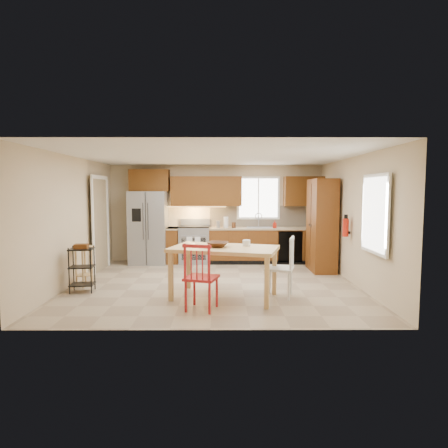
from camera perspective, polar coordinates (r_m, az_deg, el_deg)
name	(u,v)px	position (r m, az deg, el deg)	size (l,w,h in m)	color
floor	(214,283)	(7.51, -1.49, -9.04)	(5.50, 5.50, 0.00)	tan
ceiling	(214,156)	(7.32, -1.54, 10.31)	(5.50, 5.00, 0.02)	silver
wall_back	(216,213)	(9.80, -1.19, 1.65)	(5.50, 0.02, 2.50)	#CCB793
wall_front	(210,236)	(4.82, -2.17, -1.82)	(5.50, 0.02, 2.50)	#CCB793
wall_left	(73,221)	(7.87, -21.97, 0.46)	(0.02, 5.00, 2.50)	#CCB793
wall_right	(354,221)	(7.75, 19.26, 0.49)	(0.02, 5.00, 2.50)	#CCB793
refrigerator	(149,228)	(9.63, -11.39, -0.53)	(0.92, 0.75, 1.82)	gray
range_stove	(195,245)	(9.59, -4.50, -3.18)	(0.76, 0.63, 0.92)	gray
base_cabinet_narrow	(173,245)	(9.67, -7.75, -3.21)	(0.30, 0.60, 0.90)	brown
base_cabinet_run	(266,245)	(9.65, 6.48, -3.21)	(2.92, 0.60, 0.90)	brown
dishwasher	(290,247)	(9.45, 10.07, -3.43)	(0.60, 0.02, 0.78)	black
backsplash	(265,216)	(9.86, 6.33, 1.20)	(2.92, 0.03, 0.55)	beige
upper_over_fridge	(150,180)	(9.79, -11.28, 6.53)	(1.00, 0.35, 0.55)	#5D340F
upper_left_block	(206,191)	(9.62, -2.71, 5.01)	(1.80, 0.35, 0.75)	#5D340F
upper_right_block	(304,191)	(9.83, 12.06, 4.91)	(1.00, 0.35, 0.75)	#5D340F
window_back	(258,198)	(9.81, 5.26, 3.97)	(1.12, 0.04, 1.12)	white
sink	(259,229)	(9.58, 5.38, -0.79)	(0.62, 0.46, 0.16)	gray
undercab_glow	(195,207)	(9.62, -4.49, 2.65)	(1.60, 0.30, 0.01)	#FFBF66
soap_bottle	(275,224)	(9.51, 7.72, -0.03)	(0.09, 0.09, 0.19)	#AF1B0C
paper_towel	(226,222)	(9.47, 0.29, 0.26)	(0.12, 0.12, 0.28)	silver
canister_steel	(218,224)	(9.47, -0.92, -0.04)	(0.11, 0.11, 0.18)	gray
canister_wood	(234,225)	(9.45, 1.51, -0.18)	(0.10, 0.10, 0.14)	#4B2814
pantry	(322,225)	(8.82, 14.67, -0.19)	(0.50, 0.95, 2.10)	brown
fire_extinguisher	(346,228)	(7.87, 18.04, -0.52)	(0.12, 0.12, 0.36)	#AF1B0C
window_right	(375,214)	(6.64, 22.05, 1.42)	(0.04, 1.02, 1.32)	white
doorway	(100,225)	(9.07, -18.43, -0.14)	(0.04, 0.95, 2.10)	#8C7A59
dining_table	(224,273)	(6.45, 0.02, -7.45)	(1.77, 1.00, 0.86)	tan
chair_red	(202,276)	(5.81, -3.44, -7.97)	(0.49, 0.49, 1.04)	#A7191B
chair_white	(279,267)	(6.55, 8.41, -6.52)	(0.49, 0.49, 1.04)	silver
table_bowl	(218,247)	(6.37, -0.98, -3.57)	(0.36, 0.36, 0.09)	#4B2814
table_jar	(246,244)	(6.49, 3.44, -3.12)	(0.15, 0.15, 0.17)	silver
bar_stool	(84,266)	(7.71, -20.56, -6.05)	(0.38, 0.38, 0.77)	tan
utility_cart	(82,269)	(7.29, -20.82, -6.46)	(0.41, 0.32, 0.83)	black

